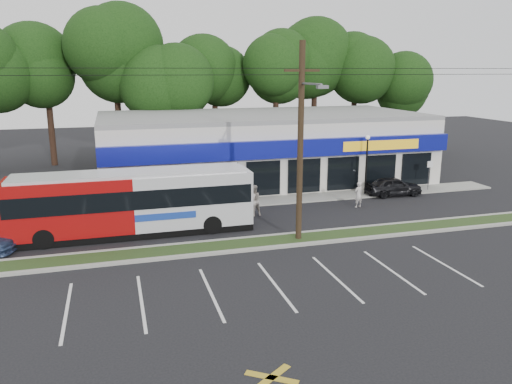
{
  "coord_description": "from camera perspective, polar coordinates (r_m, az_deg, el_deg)",
  "views": [
    {
      "loc": [
        -5.94,
        -22.05,
        8.61
      ],
      "look_at": [
        1.86,
        5.0,
        1.72
      ],
      "focal_mm": 35.0,
      "sensor_mm": 36.0,
      "label": 1
    }
  ],
  "objects": [
    {
      "name": "sign_post",
      "position": [
        38.32,
        19.21,
        2.37
      ],
      "size": [
        0.45,
        0.1,
        2.23
      ],
      "color": "#59595E",
      "rests_on": "ground"
    },
    {
      "name": "ground",
      "position": [
        24.4,
        -0.94,
        -6.91
      ],
      "size": [
        120.0,
        120.0,
        0.0
      ],
      "primitive_type": "plane",
      "color": "black",
      "rests_on": "ground"
    },
    {
      "name": "curb_south",
      "position": [
        24.51,
        -1.04,
        -6.64
      ],
      "size": [
        40.0,
        0.25,
        0.14
      ],
      "primitive_type": "cube",
      "color": "#9E9E93",
      "rests_on": "ground"
    },
    {
      "name": "pedestrian_a",
      "position": [
        32.71,
        11.62,
        -0.28
      ],
      "size": [
        0.69,
        0.54,
        1.68
      ],
      "primitive_type": "imported",
      "rotation": [
        0.0,
        0.0,
        3.4
      ],
      "color": "beige",
      "rests_on": "ground"
    },
    {
      "name": "utility_pole",
      "position": [
        24.8,
        4.81,
        6.29
      ],
      "size": [
        50.0,
        2.77,
        10.0
      ],
      "color": "black",
      "rests_on": "ground"
    },
    {
      "name": "grass_strip",
      "position": [
        25.29,
        -1.54,
        -6.02
      ],
      "size": [
        40.0,
        1.6,
        0.12
      ],
      "primitive_type": "cube",
      "color": "#1E3816",
      "rests_on": "ground"
    },
    {
      "name": "metrobus",
      "position": [
        27.41,
        -13.88,
        -1.03
      ],
      "size": [
        12.71,
        2.71,
        3.41
      ],
      "rotation": [
        0.0,
        0.0,
        0.0
      ],
      "color": "#990B0C",
      "rests_on": "ground"
    },
    {
      "name": "car_dark",
      "position": [
        36.38,
        15.43,
        0.65
      ],
      "size": [
        4.03,
        1.78,
        1.35
      ],
      "primitive_type": "imported",
      "rotation": [
        0.0,
        0.0,
        1.52
      ],
      "color": "black",
      "rests_on": "ground"
    },
    {
      "name": "pedestrian_b",
      "position": [
        30.14,
        -0.26,
        -0.96
      ],
      "size": [
        1.06,
        0.9,
        1.91
      ],
      "primitive_type": "imported",
      "rotation": [
        0.0,
        0.0,
        3.34
      ],
      "color": "beige",
      "rests_on": "ground"
    },
    {
      "name": "sidewalk",
      "position": [
        34.01,
        3.23,
        -0.85
      ],
      "size": [
        32.0,
        2.2,
        0.1
      ],
      "primitive_type": "cube",
      "color": "#9E9E93",
      "rests_on": "ground"
    },
    {
      "name": "strip_mall",
      "position": [
        40.09,
        0.69,
        5.2
      ],
      "size": [
        25.0,
        12.55,
        5.3
      ],
      "color": "white",
      "rests_on": "ground"
    },
    {
      "name": "tree_line",
      "position": [
        49.06,
        -4.52,
        13.48
      ],
      "size": [
        46.76,
        6.76,
        11.83
      ],
      "color": "black",
      "rests_on": "ground"
    },
    {
      "name": "lamp_post",
      "position": [
        35.69,
        12.54,
        3.84
      ],
      "size": [
        0.3,
        0.3,
        4.25
      ],
      "color": "black",
      "rests_on": "ground"
    },
    {
      "name": "curb_north",
      "position": [
        26.06,
        -2.01,
        -5.39
      ],
      "size": [
        40.0,
        0.25,
        0.14
      ],
      "primitive_type": "cube",
      "color": "#9E9E93",
      "rests_on": "ground"
    }
  ]
}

